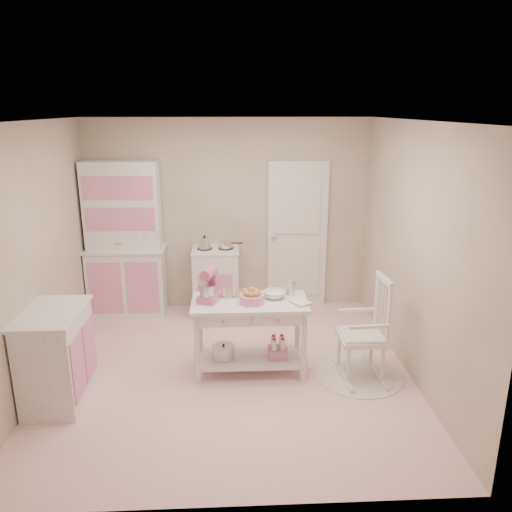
% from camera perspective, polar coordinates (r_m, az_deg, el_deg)
% --- Properties ---
extents(room_shell, '(3.84, 3.84, 2.62)m').
position_cam_1_polar(room_shell, '(4.90, -3.31, 3.99)').
color(room_shell, pink).
rests_on(room_shell, ground).
extents(door, '(0.82, 0.05, 2.04)m').
position_cam_1_polar(door, '(6.93, 4.74, 2.37)').
color(door, white).
rests_on(door, ground).
extents(hutch, '(1.06, 0.50, 2.08)m').
position_cam_1_polar(hutch, '(6.81, -14.83, 1.79)').
color(hutch, white).
rests_on(hutch, ground).
extents(stove, '(0.62, 0.57, 0.92)m').
position_cam_1_polar(stove, '(6.79, -4.58, -2.87)').
color(stove, white).
rests_on(stove, ground).
extents(base_cabinet, '(0.54, 0.84, 0.92)m').
position_cam_1_polar(base_cabinet, '(5.16, -21.83, -10.61)').
color(base_cabinet, white).
rests_on(base_cabinet, ground).
extents(lace_rug, '(0.92, 0.92, 0.01)m').
position_cam_1_polar(lace_rug, '(5.52, 11.68, -13.19)').
color(lace_rug, white).
rests_on(lace_rug, ground).
extents(rocking_chair, '(0.53, 0.75, 1.10)m').
position_cam_1_polar(rocking_chair, '(5.27, 12.03, -8.04)').
color(rocking_chair, white).
rests_on(rocking_chair, ground).
extents(work_table, '(1.20, 0.60, 0.80)m').
position_cam_1_polar(work_table, '(5.33, -0.71, -9.17)').
color(work_table, white).
rests_on(work_table, ground).
extents(stand_mixer, '(0.28, 0.33, 0.34)m').
position_cam_1_polar(stand_mixer, '(5.13, -5.45, -3.39)').
color(stand_mixer, '#D25889').
rests_on(stand_mixer, work_table).
extents(cookie_tray, '(0.34, 0.24, 0.02)m').
position_cam_1_polar(cookie_tray, '(5.33, -2.42, -4.40)').
color(cookie_tray, silver).
rests_on(cookie_tray, work_table).
extents(bread_basket, '(0.25, 0.25, 0.09)m').
position_cam_1_polar(bread_basket, '(5.10, -0.48, -4.91)').
color(bread_basket, pink).
rests_on(bread_basket, work_table).
extents(mixing_bowl, '(0.24, 0.24, 0.07)m').
position_cam_1_polar(mixing_bowl, '(5.24, 2.08, -4.42)').
color(mixing_bowl, white).
rests_on(mixing_bowl, work_table).
extents(metal_pitcher, '(0.10, 0.10, 0.17)m').
position_cam_1_polar(metal_pitcher, '(5.32, 3.95, -3.59)').
color(metal_pitcher, silver).
rests_on(metal_pitcher, work_table).
extents(recipe_book, '(0.25, 0.26, 0.02)m').
position_cam_1_polar(recipe_book, '(5.09, 4.42, -5.46)').
color(recipe_book, white).
rests_on(recipe_book, work_table).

